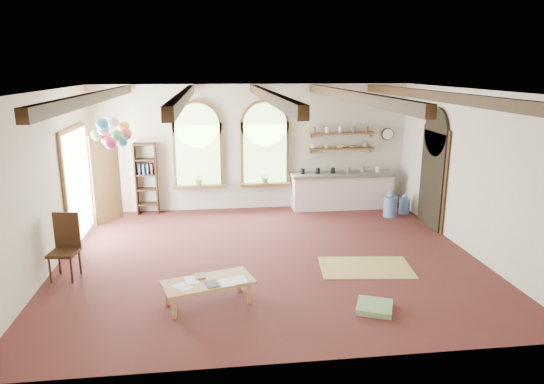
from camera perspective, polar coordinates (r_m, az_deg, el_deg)
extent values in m
plane|color=#522221|center=(9.55, -0.36, -7.69)|extent=(8.00, 8.00, 0.00)
cube|color=brown|center=(12.42, -8.68, 4.32)|extent=(1.24, 0.08, 1.64)
cylinder|color=brown|center=(12.31, -8.82, 7.76)|extent=(1.24, 0.08, 1.24)
cube|color=#90BA70|center=(12.38, -8.69, 4.29)|extent=(1.10, 0.04, 1.50)
cube|color=brown|center=(12.49, -8.56, 0.68)|extent=(1.30, 0.28, 0.08)
cube|color=brown|center=(12.48, -0.84, 4.54)|extent=(1.24, 0.08, 1.64)
cylinder|color=brown|center=(12.38, -0.85, 7.96)|extent=(1.24, 0.08, 1.24)
cube|color=#90BA70|center=(12.45, -0.82, 4.51)|extent=(1.10, 0.04, 1.50)
cube|color=brown|center=(12.56, -0.78, 0.91)|extent=(1.30, 0.28, 0.08)
cube|color=brown|center=(11.26, -21.92, 0.82)|extent=(0.10, 1.90, 2.50)
cube|color=black|center=(11.70, 18.33, 1.37)|extent=(0.10, 1.30, 2.40)
cube|color=silver|center=(12.84, 8.20, 0.01)|extent=(2.60, 0.55, 0.86)
cube|color=slate|center=(12.73, 8.28, 2.06)|extent=(2.68, 0.62, 0.08)
cube|color=brown|center=(12.78, 8.18, 5.08)|extent=(1.70, 0.24, 0.04)
cube|color=brown|center=(12.72, 8.24, 6.85)|extent=(1.70, 0.24, 0.04)
cylinder|color=black|center=(13.17, 13.44, 6.65)|extent=(0.32, 0.04, 0.32)
cube|color=#3B2312|center=(12.55, -15.69, 1.49)|extent=(0.03, 0.32, 1.80)
cube|color=#3B2312|center=(12.49, -13.42, 1.57)|extent=(0.03, 0.32, 1.80)
cube|color=#AA884E|center=(7.70, -7.53, -10.49)|extent=(1.51, 1.01, 0.05)
cube|color=#AA884E|center=(7.46, -11.45, -13.19)|extent=(0.06, 0.06, 0.35)
cube|color=#AA884E|center=(7.76, -2.70, -11.76)|extent=(0.06, 0.06, 0.35)
cube|color=#AA884E|center=(7.86, -12.20, -11.75)|extent=(0.06, 0.06, 0.35)
cube|color=#AA884E|center=(8.14, -3.88, -10.47)|extent=(0.06, 0.06, 0.35)
cube|color=#3B2312|center=(9.21, -23.30, -6.60)|extent=(0.51, 0.51, 0.05)
cube|color=#3B2312|center=(9.28, -23.00, -4.20)|extent=(0.46, 0.10, 0.67)
cube|color=tan|center=(9.24, 10.96, -8.71)|extent=(1.77, 1.21, 0.02)
cube|color=#759B6B|center=(7.77, 11.97, -13.10)|extent=(0.69, 0.69, 0.09)
cylinder|color=#567CBA|center=(12.72, 15.31, -1.58)|extent=(0.27, 0.27, 0.40)
sphere|color=#567CBA|center=(12.65, 15.38, -0.52)|extent=(0.14, 0.14, 0.14)
cylinder|color=#567CBA|center=(12.36, 13.74, -1.71)|extent=(0.33, 0.33, 0.49)
sphere|color=#567CBA|center=(12.28, 13.82, -0.36)|extent=(0.18, 0.18, 0.18)
cylinder|color=white|center=(10.20, -18.42, 9.09)|extent=(0.01, 0.01, 0.85)
sphere|color=teal|center=(10.19, -17.25, 5.74)|extent=(0.24, 0.24, 0.24)
sphere|color=#DE4A62|center=(10.30, -16.79, 6.54)|extent=(0.24, 0.24, 0.24)
sphere|color=yellow|center=(10.48, -16.97, 7.31)|extent=(0.24, 0.24, 0.24)
sphere|color=white|center=(10.40, -18.18, 7.84)|extent=(0.24, 0.24, 0.24)
sphere|color=#FE3728|center=(10.50, -18.82, 5.86)|extent=(0.24, 0.24, 0.24)
sphere|color=green|center=(10.41, -19.88, 6.37)|extent=(0.24, 0.24, 0.24)
sphere|color=#BB58AA|center=(10.21, -19.25, 6.96)|extent=(0.24, 0.24, 0.24)
sphere|color=#36A3E6|center=(10.05, -19.34, 7.54)|extent=(0.24, 0.24, 0.24)
sphere|color=#FD389D|center=(9.94, -18.42, 5.45)|extent=(0.24, 0.24, 0.24)
sphere|color=#4DDB64|center=(10.10, -17.73, 6.32)|extent=(0.24, 0.24, 0.24)
imported|color=olive|center=(7.84, -9.11, -9.78)|extent=(0.20, 0.26, 0.02)
cube|color=black|center=(7.57, -7.07, -10.67)|extent=(0.25, 0.31, 0.01)
imported|color=#598C4C|center=(12.42, -8.59, 1.50)|extent=(0.27, 0.23, 0.30)
imported|color=#598C4C|center=(12.49, -0.77, 1.73)|extent=(0.27, 0.23, 0.30)
imported|color=white|center=(12.59, 4.88, 5.35)|extent=(0.12, 0.10, 0.10)
imported|color=beige|center=(12.67, 6.43, 5.36)|extent=(0.10, 0.10, 0.09)
imported|color=beige|center=(12.76, 7.97, 5.28)|extent=(0.22, 0.22, 0.05)
imported|color=#8C664C|center=(12.85, 9.48, 5.31)|extent=(0.20, 0.20, 0.06)
imported|color=slate|center=(12.94, 10.99, 5.60)|extent=(0.18, 0.18, 0.19)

